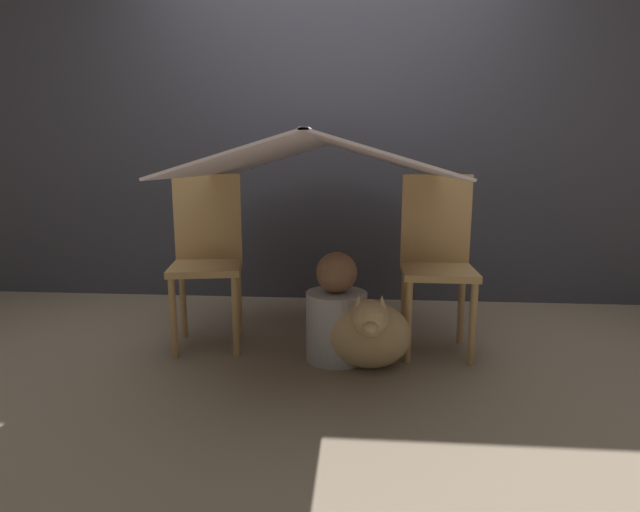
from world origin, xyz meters
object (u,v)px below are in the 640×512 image
chair_right (437,256)px  dog (369,332)px  chair_left (207,253)px  person_front (336,315)px

chair_right → dog: chair_right is taller
chair_left → chair_right: 1.25m
person_front → chair_right: bearing=21.0°
chair_right → person_front: size_ratio=1.67×
person_front → dog: (0.17, -0.13, -0.04)m
chair_left → person_front: (0.73, -0.20, -0.28)m
chair_left → person_front: chair_left is taller
chair_left → chair_right: same height
chair_left → dog: bearing=-31.0°
person_front → dog: 0.21m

